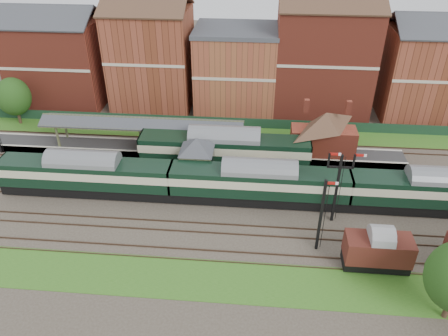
# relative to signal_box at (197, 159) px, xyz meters

# --- Properties ---
(ground) EXTENTS (160.00, 160.00, 0.00)m
(ground) POSITION_rel_signal_box_xyz_m (3.00, -3.25, -3.19)
(ground) COLOR #473D33
(ground) RESTS_ON ground
(grass_back) EXTENTS (90.00, 4.50, 0.06)m
(grass_back) POSITION_rel_signal_box_xyz_m (3.00, 12.75, -3.16)
(grass_back) COLOR #2D6619
(grass_back) RESTS_ON ground
(grass_front) EXTENTS (90.00, 5.00, 0.06)m
(grass_front) POSITION_rel_signal_box_xyz_m (3.00, -15.25, -3.16)
(grass_front) COLOR #2D6619
(grass_front) RESTS_ON ground
(fence) EXTENTS (90.00, 0.12, 1.50)m
(fence) POSITION_rel_signal_box_xyz_m (3.00, 14.75, -2.44)
(fence) COLOR #193823
(fence) RESTS_ON ground
(platform) EXTENTS (55.00, 3.40, 1.00)m
(platform) POSITION_rel_signal_box_xyz_m (-2.00, 6.50, -2.69)
(platform) COLOR #2D2D2D
(platform) RESTS_ON ground
(signal_box) EXTENTS (5.40, 5.40, 6.00)m
(signal_box) POSITION_rel_signal_box_xyz_m (0.00, 0.00, 0.00)
(signal_box) COLOR #637452
(signal_box) RESTS_ON ground
(brick_hut) EXTENTS (3.20, 2.64, 2.94)m
(brick_hut) POSITION_rel_signal_box_xyz_m (8.00, 0.00, -2.00)
(brick_hut) COLOR brown
(brick_hut) RESTS_ON ground
(station_building) EXTENTS (8.10, 8.10, 5.90)m
(station_building) POSITION_rel_signal_box_xyz_m (15.00, 6.50, 0.76)
(station_building) COLOR #993826
(station_building) RESTS_ON platform
(canopy) EXTENTS (26.00, 3.89, 4.08)m
(canopy) POSITION_rel_signal_box_xyz_m (-8.00, 6.50, 1.39)
(canopy) COLOR #4A4F31
(canopy) RESTS_ON platform
(semaphore_bracket) EXTENTS (3.60, 0.25, 8.18)m
(semaphore_bracket) POSITION_rel_signal_box_xyz_m (15.04, -5.75, 1.44)
(semaphore_bracket) COLOR black
(semaphore_bracket) RESTS_ON ground
(semaphore_siding) EXTENTS (1.23, 0.25, 8.00)m
(semaphore_siding) POSITION_rel_signal_box_xyz_m (13.02, -10.25, 0.96)
(semaphore_siding) COLOR black
(semaphore_siding) RESTS_ON ground
(town_backdrop) EXTENTS (69.00, 10.00, 16.00)m
(town_backdrop) POSITION_rel_signal_box_xyz_m (2.82, 21.75, 3.81)
(town_backdrop) COLOR #993826
(town_backdrop) RESTS_ON ground
(dmu_train) EXTENTS (58.12, 3.05, 4.47)m
(dmu_train) POSITION_rel_signal_box_xyz_m (7.20, -3.25, -0.59)
(dmu_train) COLOR black
(dmu_train) RESTS_ON ground
(platform_railcar) EXTENTS (20.66, 3.25, 4.76)m
(platform_railcar) POSITION_rel_signal_box_xyz_m (2.88, 3.25, -0.43)
(platform_railcar) COLOR black
(platform_railcar) RESTS_ON ground
(goods_van_a) EXTENTS (5.88, 2.55, 3.57)m
(goods_van_a) POSITION_rel_signal_box_xyz_m (18.10, -12.25, -1.16)
(goods_van_a) COLOR black
(goods_van_a) RESTS_ON ground
(tree_back) EXTENTS (4.84, 4.84, 7.07)m
(tree_back) POSITION_rel_signal_box_xyz_m (-28.56, 13.18, 1.09)
(tree_back) COLOR #382619
(tree_back) RESTS_ON ground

